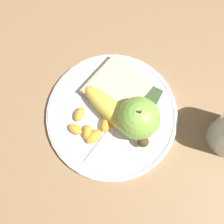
% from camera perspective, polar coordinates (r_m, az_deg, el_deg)
% --- Properties ---
extents(ground_plane, '(3.00, 3.00, 0.00)m').
position_cam_1_polar(ground_plane, '(0.60, 0.00, -0.80)').
color(ground_plane, olive).
extents(plate, '(0.25, 0.25, 0.01)m').
position_cam_1_polar(plate, '(0.59, 0.00, -0.61)').
color(plate, silver).
rests_on(plate, ground_plane).
extents(apple, '(0.08, 0.08, 0.09)m').
position_cam_1_polar(apple, '(0.55, 4.86, -1.13)').
color(apple, '#84BC47').
rests_on(apple, plate).
extents(banana, '(0.16, 0.08, 0.04)m').
position_cam_1_polar(banana, '(0.57, 0.61, -0.87)').
color(banana, '#E0CC4C').
rests_on(banana, plate).
extents(bread_slice, '(0.12, 0.12, 0.02)m').
position_cam_1_polar(bread_slice, '(0.59, 0.96, 4.08)').
color(bread_slice, '#AB8751').
rests_on(bread_slice, plate).
extents(fork, '(0.05, 0.17, 0.00)m').
position_cam_1_polar(fork, '(0.58, 1.23, -1.58)').
color(fork, silver).
rests_on(fork, plate).
extents(jam_packet, '(0.04, 0.04, 0.02)m').
position_cam_1_polar(jam_packet, '(0.59, 6.58, 2.98)').
color(jam_packet, silver).
rests_on(jam_packet, plate).
extents(orange_segment_0, '(0.03, 0.04, 0.02)m').
position_cam_1_polar(orange_segment_0, '(0.57, -4.45, -3.82)').
color(orange_segment_0, '#F9A32D').
rests_on(orange_segment_0, plate).
extents(orange_segment_1, '(0.03, 0.04, 0.02)m').
position_cam_1_polar(orange_segment_1, '(0.57, -3.32, -4.49)').
color(orange_segment_1, '#F9A32D').
rests_on(orange_segment_1, plate).
extents(orange_segment_2, '(0.02, 0.03, 0.02)m').
position_cam_1_polar(orange_segment_2, '(0.58, -6.01, -0.44)').
color(orange_segment_2, '#F9A32D').
rests_on(orange_segment_2, plate).
extents(orange_segment_3, '(0.02, 0.04, 0.02)m').
position_cam_1_polar(orange_segment_3, '(0.57, -0.91, -1.99)').
color(orange_segment_3, '#F9A32D').
rests_on(orange_segment_3, plate).
extents(orange_segment_4, '(0.03, 0.02, 0.02)m').
position_cam_1_polar(orange_segment_4, '(0.58, -6.71, -3.18)').
color(orange_segment_4, '#F9A32D').
rests_on(orange_segment_4, plate).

